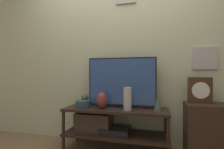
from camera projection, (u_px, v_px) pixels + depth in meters
wall_back at (120, 46)px, 2.45m from camera, size 6.40×0.08×2.70m
media_console at (107, 123)px, 2.22m from camera, size 1.30×0.44×0.53m
television at (122, 82)px, 2.27m from camera, size 0.89×0.05×0.65m
vase_urn_stoneware at (102, 100)px, 2.18m from camera, size 0.13×0.14×0.20m
vase_wide_bowl at (83, 104)px, 2.26m from camera, size 0.19×0.19×0.09m
vase_tall_ceramic at (127, 99)px, 2.07m from camera, size 0.10×0.10×0.28m
vase_slim_bronze at (158, 102)px, 2.05m from camera, size 0.10×0.10×0.20m
decorative_bust at (85, 99)px, 2.43m from camera, size 0.10×0.10×0.15m
side_table at (206, 131)px, 1.97m from camera, size 0.44×0.37×0.62m
mantel_clock at (200, 90)px, 2.03m from camera, size 0.25×0.11×0.30m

